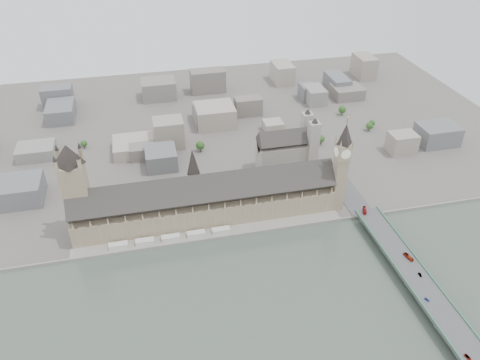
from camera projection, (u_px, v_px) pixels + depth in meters
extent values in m
plane|color=#595651|center=(210.00, 230.00, 471.04)|extent=(900.00, 900.00, 0.00)
cube|color=gray|center=(213.00, 239.00, 458.08)|extent=(600.00, 1.50, 3.00)
cube|color=gray|center=(211.00, 234.00, 464.42)|extent=(270.00, 15.00, 2.00)
cube|color=silver|center=(118.00, 245.00, 446.50)|extent=(18.00, 7.00, 4.00)
cube|color=silver|center=(145.00, 241.00, 451.12)|extent=(18.00, 7.00, 4.00)
cube|color=silver|center=(171.00, 237.00, 455.75)|extent=(18.00, 7.00, 4.00)
cube|color=silver|center=(196.00, 234.00, 460.37)|extent=(18.00, 7.00, 4.00)
cube|color=silver|center=(221.00, 230.00, 465.00)|extent=(18.00, 7.00, 4.00)
cube|color=gray|center=(206.00, 209.00, 480.20)|extent=(265.00, 40.00, 25.00)
cube|color=#2B2926|center=(205.00, 191.00, 467.56)|extent=(265.00, 40.73, 40.73)
cube|color=gray|center=(338.00, 183.00, 485.68)|extent=(12.00, 12.00, 62.00)
cube|color=gray|center=(343.00, 151.00, 463.85)|extent=(14.00, 14.00, 16.00)
cylinder|color=white|center=(350.00, 150.00, 465.18)|extent=(0.60, 10.00, 10.00)
cylinder|color=white|center=(336.00, 152.00, 462.52)|extent=(0.60, 10.00, 10.00)
cylinder|color=white|center=(340.00, 147.00, 469.67)|extent=(10.00, 0.60, 10.00)
cylinder|color=white|center=(346.00, 154.00, 458.04)|extent=(10.00, 0.60, 10.00)
cone|color=#2A2422|center=(345.00, 134.00, 453.22)|extent=(17.00, 17.00, 22.00)
cylinder|color=gold|center=(347.00, 121.00, 445.38)|extent=(1.00, 1.00, 6.00)
sphere|color=gold|center=(348.00, 118.00, 443.42)|extent=(2.00, 2.00, 2.00)
cone|color=gray|center=(348.00, 136.00, 463.59)|extent=(2.40, 2.40, 8.00)
cone|color=gray|center=(336.00, 138.00, 461.18)|extent=(2.40, 2.40, 8.00)
cone|color=gray|center=(354.00, 143.00, 453.09)|extent=(2.40, 2.40, 8.00)
cone|color=gray|center=(341.00, 144.00, 450.68)|extent=(2.40, 2.40, 8.00)
cube|color=gray|center=(78.00, 199.00, 447.08)|extent=(23.00, 23.00, 80.00)
cone|color=#2A2422|center=(67.00, 155.00, 419.10)|extent=(30.00, 30.00, 20.00)
cylinder|color=gray|center=(194.00, 182.00, 466.12)|extent=(12.00, 12.00, 20.00)
cone|color=#2A2422|center=(193.00, 162.00, 452.69)|extent=(13.00, 13.00, 28.00)
cube|color=#474749|center=(401.00, 261.00, 427.46)|extent=(25.00, 325.00, 10.25)
cube|color=gray|center=(283.00, 156.00, 557.69)|extent=(60.00, 28.00, 34.00)
cube|color=#2B2926|center=(284.00, 140.00, 545.38)|extent=(60.00, 28.28, 28.28)
cube|color=gray|center=(306.00, 138.00, 564.91)|extent=(12.00, 12.00, 64.00)
cube|color=gray|center=(312.00, 147.00, 545.52)|extent=(12.00, 12.00, 64.00)
imported|color=#A31312|center=(365.00, 210.00, 478.75)|extent=(7.06, 12.29, 3.37)
imported|color=#A32D14|center=(408.00, 257.00, 422.04)|extent=(4.93, 11.34, 3.08)
imported|color=navy|center=(427.00, 300.00, 381.59)|extent=(3.16, 4.80, 1.52)
imported|color=gray|center=(420.00, 275.00, 404.75)|extent=(1.99, 4.80, 1.54)
imported|color=gray|center=(468.00, 357.00, 337.08)|extent=(3.62, 5.94, 1.54)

